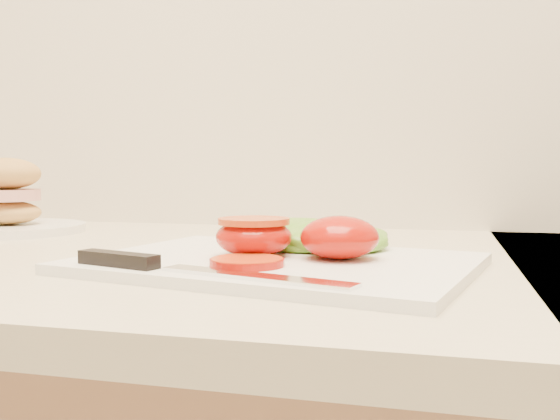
# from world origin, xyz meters

# --- Properties ---
(cutting_board) EXTENTS (0.40, 0.32, 0.01)m
(cutting_board) POSITION_xyz_m (-0.05, 1.59, 0.94)
(cutting_board) COLOR white
(cutting_board) RESTS_ON counter
(tomato_half_dome) EXTENTS (0.07, 0.07, 0.04)m
(tomato_half_dome) POSITION_xyz_m (0.01, 1.60, 0.96)
(tomato_half_dome) COLOR #B20A03
(tomato_half_dome) RESTS_ON cutting_board
(tomato_half_cut) EXTENTS (0.07, 0.07, 0.04)m
(tomato_half_cut) POSITION_xyz_m (-0.08, 1.60, 0.96)
(tomato_half_cut) COLOR #B20A03
(tomato_half_cut) RESTS_ON cutting_board
(tomato_slice_0) EXTENTS (0.06, 0.06, 0.01)m
(tomato_slice_0) POSITION_xyz_m (-0.07, 1.54, 0.94)
(tomato_slice_0) COLOR #CC440E
(tomato_slice_0) RESTS_ON cutting_board
(lettuce_leaf_0) EXTENTS (0.14, 0.10, 0.03)m
(lettuce_leaf_0) POSITION_xyz_m (-0.05, 1.67, 0.95)
(lettuce_leaf_0) COLOR #70B42F
(lettuce_leaf_0) RESTS_ON cutting_board
(lettuce_leaf_1) EXTENTS (0.15, 0.14, 0.03)m
(lettuce_leaf_1) POSITION_xyz_m (-0.01, 1.66, 0.95)
(lettuce_leaf_1) COLOR #70B42F
(lettuce_leaf_1) RESTS_ON cutting_board
(knife) EXTENTS (0.26, 0.08, 0.01)m
(knife) POSITION_xyz_m (-0.12, 1.50, 0.94)
(knife) COLOR silver
(knife) RESTS_ON cutting_board
(sandwich_plate) EXTENTS (0.22, 0.22, 0.11)m
(sandwich_plate) POSITION_xyz_m (-0.52, 1.81, 0.97)
(sandwich_plate) COLOR white
(sandwich_plate) RESTS_ON counter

